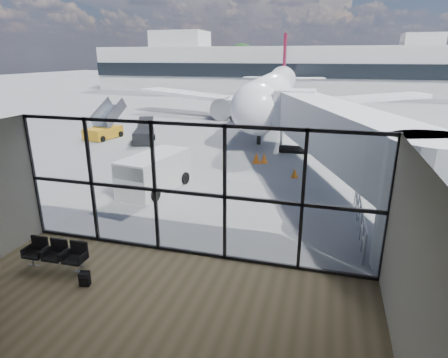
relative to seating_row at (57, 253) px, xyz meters
The scene contains 21 objects.
ground 42.10m from the seating_row, 84.88° to the left, with size 220.00×220.00×0.00m, color slate.
lounge_shell 5.19m from the seating_row, 37.34° to the right, with size 12.02×8.01×4.51m.
glass_curtain_wall 4.57m from the seating_row, 27.23° to the left, with size 12.10×0.12×4.50m.
jet_bridge 12.69m from the seating_row, 46.13° to the left, with size 8.00×16.50×4.33m.
apron_railing 10.82m from the seating_row, 30.14° to the left, with size 0.06×5.46×1.11m.
far_terminal 64.09m from the seating_row, 87.16° to the left, with size 80.00×12.20×11.00m.
tree_0 84.76m from the seating_row, 119.15° to the left, with size 4.95×4.95×7.12m.
tree_1 82.04m from the seating_row, 115.49° to the left, with size 5.61×5.61×8.07m.
tree_2 79.69m from the seating_row, 111.58° to the left, with size 6.27×6.27×9.03m.
tree_3 77.61m from the seating_row, 107.45° to the left, with size 4.95×4.95×7.12m.
tree_4 76.07m from the seating_row, 103.13° to the left, with size 5.61×5.61×8.07m.
tree_5 74.98m from the seating_row, 98.65° to the left, with size 6.27×6.27×9.03m.
seating_row is the anchor object (origin of this frame).
backpack 1.60m from the seating_row, 24.82° to the right, with size 0.33×0.32×0.45m.
airliner 33.17m from the seating_row, 86.49° to the left, with size 31.79×36.86×9.49m.
service_van 7.48m from the seating_row, 91.88° to the left, with size 2.54×4.37×1.80m.
belt_loader 18.09m from the seating_row, 108.55° to the left, with size 2.43×3.91×1.71m.
mobile_stairs 20.22m from the seating_row, 118.57° to the left, with size 2.31×3.77×2.50m.
traffic_cone_a 14.24m from the seating_row, 74.78° to the left, with size 0.48×0.48×0.69m.
traffic_cone_b 13.07m from the seating_row, 60.97° to the left, with size 0.37×0.37×0.53m.
traffic_cone_c 14.54m from the seating_row, 73.20° to the left, with size 0.45×0.45×0.64m.
Camera 1 is at (4.14, -10.59, 6.41)m, focal length 30.00 mm.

